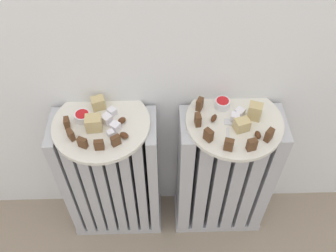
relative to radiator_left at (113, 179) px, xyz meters
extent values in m
cube|color=#B2B2B7|center=(0.00, 0.00, -0.26)|extent=(0.32, 0.15, 0.03)
cube|color=#B2B2B7|center=(-0.14, 0.00, 0.02)|extent=(0.03, 0.15, 0.52)
cube|color=#B2B2B7|center=(-0.10, 0.00, 0.02)|extent=(0.03, 0.15, 0.52)
cube|color=#B2B2B7|center=(-0.06, 0.00, 0.02)|extent=(0.03, 0.15, 0.52)
cube|color=#B2B2B7|center=(-0.02, 0.00, 0.02)|extent=(0.03, 0.15, 0.52)
cube|color=#B2B2B7|center=(0.02, 0.00, 0.02)|extent=(0.03, 0.15, 0.52)
cube|color=#B2B2B7|center=(0.06, 0.00, 0.02)|extent=(0.03, 0.15, 0.52)
cube|color=#B2B2B7|center=(0.10, 0.00, 0.02)|extent=(0.03, 0.15, 0.52)
cube|color=#B2B2B7|center=(0.14, 0.00, 0.02)|extent=(0.03, 0.15, 0.52)
cube|color=#B2B2B7|center=(0.38, 0.00, -0.26)|extent=(0.32, 0.15, 0.03)
cube|color=#B2B2B7|center=(0.25, 0.00, 0.02)|extent=(0.04, 0.15, 0.52)
cube|color=#B2B2B7|center=(0.30, 0.00, 0.02)|extent=(0.04, 0.15, 0.52)
cube|color=#B2B2B7|center=(0.35, 0.00, 0.02)|extent=(0.04, 0.15, 0.52)
cube|color=#B2B2B7|center=(0.41, 0.00, 0.02)|extent=(0.04, 0.15, 0.52)
cube|color=#B2B2B7|center=(0.46, 0.00, 0.02)|extent=(0.04, 0.15, 0.52)
cube|color=#B2B2B7|center=(0.51, 0.00, 0.02)|extent=(0.04, 0.15, 0.52)
cylinder|color=silver|center=(0.00, 0.00, 0.29)|extent=(0.28, 0.28, 0.01)
cylinder|color=silver|center=(0.38, 0.00, 0.29)|extent=(0.28, 0.28, 0.01)
cube|color=#56351E|center=(-0.09, -0.01, 0.31)|extent=(0.02, 0.03, 0.03)
cube|color=#56351E|center=(-0.07, -0.05, 0.31)|extent=(0.03, 0.03, 0.03)
cube|color=#56351E|center=(-0.04, -0.08, 0.31)|extent=(0.03, 0.02, 0.03)
cube|color=#56351E|center=(0.01, -0.09, 0.31)|extent=(0.03, 0.01, 0.03)
cube|color=#56351E|center=(0.05, -0.08, 0.31)|extent=(0.03, 0.02, 0.03)
cube|color=tan|center=(-0.01, 0.06, 0.31)|extent=(0.04, 0.04, 0.04)
cube|color=tan|center=(-0.01, -0.02, 0.32)|extent=(0.05, 0.04, 0.04)
cube|color=white|center=(0.03, 0.03, 0.30)|extent=(0.03, 0.03, 0.02)
cube|color=white|center=(0.02, 0.00, 0.31)|extent=(0.04, 0.04, 0.03)
cube|color=white|center=(0.04, -0.03, 0.31)|extent=(0.03, 0.03, 0.02)
cube|color=white|center=(0.03, -0.05, 0.30)|extent=(0.02, 0.02, 0.02)
ellipsoid|color=#4C2814|center=(0.07, -0.05, 0.30)|extent=(0.03, 0.03, 0.01)
ellipsoid|color=#4C2814|center=(0.06, 0.00, 0.30)|extent=(0.03, 0.03, 0.02)
cylinder|color=white|center=(-0.05, 0.01, 0.30)|extent=(0.04, 0.04, 0.02)
cylinder|color=red|center=(-0.05, 0.01, 0.31)|extent=(0.04, 0.04, 0.01)
cube|color=#56351E|center=(0.28, 0.05, 0.31)|extent=(0.02, 0.03, 0.04)
cube|color=#56351E|center=(0.27, -0.01, 0.31)|extent=(0.02, 0.03, 0.04)
cube|color=#56351E|center=(0.30, -0.07, 0.31)|extent=(0.03, 0.03, 0.04)
cube|color=#56351E|center=(0.35, -0.10, 0.31)|extent=(0.03, 0.02, 0.04)
cube|color=#56351E|center=(0.41, -0.10, 0.31)|extent=(0.03, 0.02, 0.04)
cube|color=#56351E|center=(0.46, -0.07, 0.31)|extent=(0.03, 0.03, 0.04)
cube|color=tan|center=(0.43, 0.01, 0.32)|extent=(0.05, 0.04, 0.05)
cube|color=tan|center=(0.39, -0.03, 0.31)|extent=(0.05, 0.04, 0.04)
cube|color=white|center=(0.38, 0.00, 0.31)|extent=(0.03, 0.03, 0.02)
cube|color=white|center=(0.40, 0.02, 0.31)|extent=(0.03, 0.03, 0.02)
ellipsoid|color=#4C2814|center=(0.32, 0.00, 0.30)|extent=(0.03, 0.03, 0.02)
ellipsoid|color=#4C2814|center=(0.43, -0.06, 0.30)|extent=(0.02, 0.03, 0.01)
cylinder|color=white|center=(0.35, 0.05, 0.31)|extent=(0.04, 0.04, 0.02)
cylinder|color=red|center=(0.35, 0.05, 0.31)|extent=(0.04, 0.04, 0.01)
cube|color=silver|center=(0.35, -0.06, 0.30)|extent=(0.02, 0.06, 0.00)
cube|color=silver|center=(0.36, -0.01, 0.30)|extent=(0.02, 0.02, 0.00)
camera|label=1|loc=(0.17, -0.70, 1.09)|focal=39.77mm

